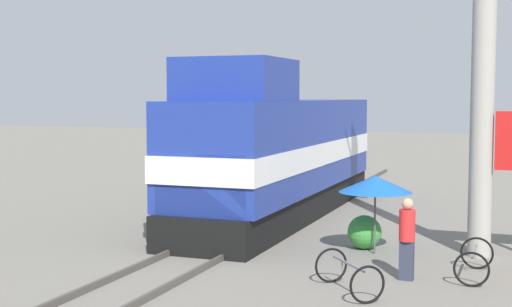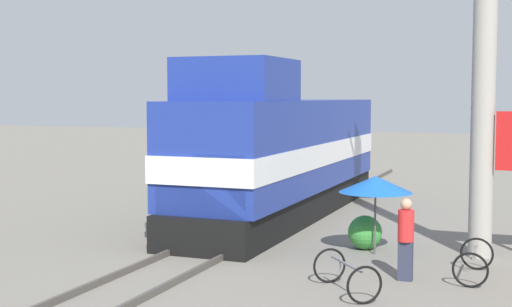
{
  "view_description": "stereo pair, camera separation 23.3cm",
  "coord_description": "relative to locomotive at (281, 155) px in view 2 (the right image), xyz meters",
  "views": [
    {
      "loc": [
        7.36,
        -17.64,
        3.9
      ],
      "look_at": [
        1.2,
        -1.33,
        2.5
      ],
      "focal_mm": 50.0,
      "sensor_mm": 36.0,
      "label": 1
    },
    {
      "loc": [
        7.57,
        -17.55,
        3.9
      ],
      "look_at": [
        1.2,
        -1.33,
        2.5
      ],
      "focal_mm": 50.0,
      "sensor_mm": 36.0,
      "label": 2
    }
  ],
  "objects": [
    {
      "name": "shrub_cluster",
      "position": [
        3.6,
        -3.71,
        -1.61
      ],
      "size": [
        0.87,
        0.87,
        0.87
      ],
      "primitive_type": "sphere",
      "color": "#388C38",
      "rests_on": "ground_plane"
    },
    {
      "name": "locomotive",
      "position": [
        0.0,
        0.0,
        0.0
      ],
      "size": [
        2.91,
        13.24,
        4.92
      ],
      "color": "black",
      "rests_on": "ground_plane"
    },
    {
      "name": "rail_far",
      "position": [
        0.72,
        -3.88,
        -1.97
      ],
      "size": [
        0.08,
        38.21,
        0.15
      ],
      "primitive_type": "cube",
      "color": "#4C4742",
      "rests_on": "ground_plane"
    },
    {
      "name": "bicycle",
      "position": [
        6.43,
        -5.73,
        -1.67
      ],
      "size": [
        0.74,
        1.67,
        0.73
      ],
      "rotation": [
        0.0,
        0.0,
        3.14
      ],
      "color": "black",
      "rests_on": "ground_plane"
    },
    {
      "name": "ground_plane",
      "position": [
        0.0,
        -3.88,
        -2.04
      ],
      "size": [
        120.0,
        120.0,
        0.0
      ],
      "primitive_type": "plane",
      "color": "slate"
    },
    {
      "name": "person_bystander",
      "position": [
        5.09,
        -6.45,
        -1.09
      ],
      "size": [
        0.34,
        0.34,
        1.76
      ],
      "color": "#2D3347",
      "rests_on": "ground_plane"
    },
    {
      "name": "vendor_umbrella",
      "position": [
        3.96,
        -4.19,
        -0.3
      ],
      "size": [
        1.8,
        1.8,
        1.95
      ],
      "color": "#4C4C4C",
      "rests_on": "ground_plane"
    },
    {
      "name": "bicycle_spare",
      "position": [
        4.16,
        -7.85,
        -1.66
      ],
      "size": [
        1.63,
        1.76,
        0.74
      ],
      "rotation": [
        0.0,
        0.0,
        -2.46
      ],
      "color": "black",
      "rests_on": "ground_plane"
    },
    {
      "name": "utility_pole",
      "position": [
        6.39,
        -3.52,
        3.6
      ],
      "size": [
        1.8,
        0.56,
        11.22
      ],
      "color": "#9E998E",
      "rests_on": "ground_plane"
    },
    {
      "name": "rail_near",
      "position": [
        -0.72,
        -3.88,
        -1.97
      ],
      "size": [
        0.08,
        38.21,
        0.15
      ],
      "primitive_type": "cube",
      "color": "#4C4742",
      "rests_on": "ground_plane"
    }
  ]
}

